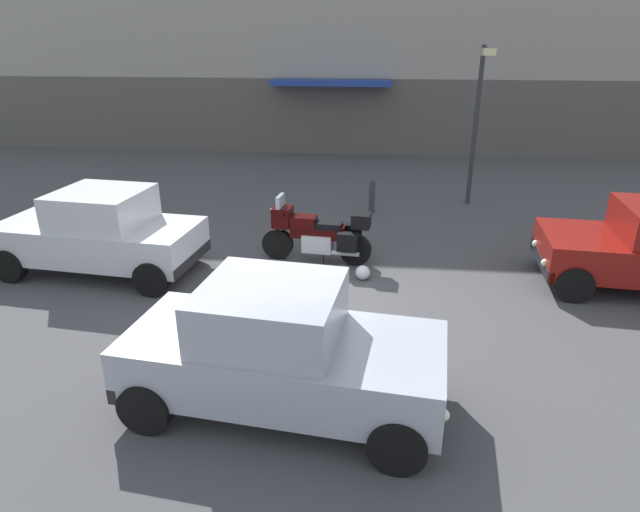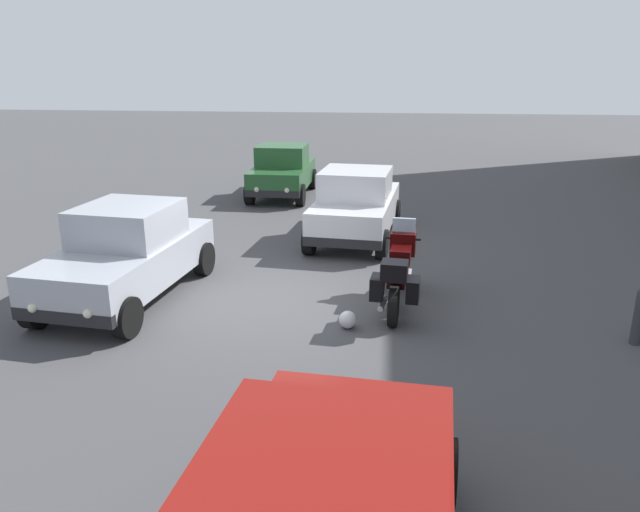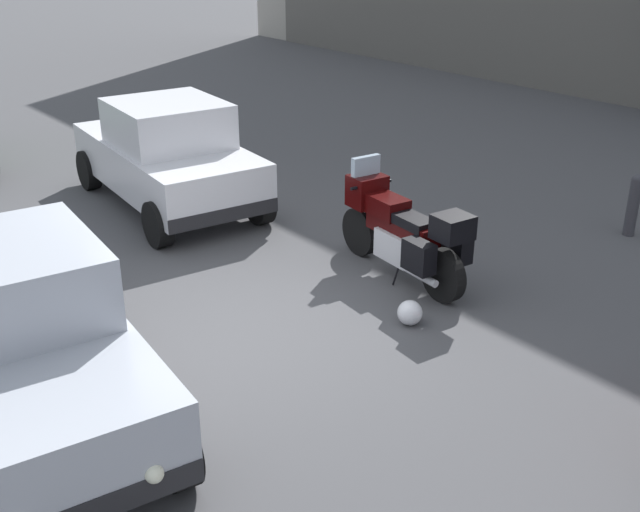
% 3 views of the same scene
% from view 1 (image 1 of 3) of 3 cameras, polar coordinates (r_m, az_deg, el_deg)
% --- Properties ---
extents(ground_plane, '(80.00, 80.00, 0.00)m').
position_cam_1_polar(ground_plane, '(9.09, -2.35, -5.98)').
color(ground_plane, '#424244').
extents(motorcycle, '(2.26, 0.84, 1.36)m').
position_cam_1_polar(motorcycle, '(10.84, -0.20, 2.45)').
color(motorcycle, black).
rests_on(motorcycle, ground).
extents(helmet, '(0.28, 0.28, 0.28)m').
position_cam_1_polar(helmet, '(10.24, 4.55, -1.76)').
color(helmet, silver).
rests_on(helmet, ground).
extents(car_hatchback_near, '(3.99, 2.13, 1.64)m').
position_cam_1_polar(car_hatchback_near, '(11.13, -22.21, 2.31)').
color(car_hatchback_near, silver).
rests_on(car_hatchback_near, ground).
extents(car_wagon_end, '(4.00, 2.17, 1.64)m').
position_cam_1_polar(car_wagon_end, '(6.58, -4.16, -9.90)').
color(car_wagon_end, '#9EA3AD').
rests_on(car_wagon_end, ground).
extents(streetlamp_curbside, '(0.28, 0.94, 4.09)m').
position_cam_1_polar(streetlamp_curbside, '(14.83, 16.43, 14.64)').
color(streetlamp_curbside, '#2D2D33').
rests_on(streetlamp_curbside, ground).
extents(bollard_curbside, '(0.16, 0.16, 0.89)m').
position_cam_1_polar(bollard_curbside, '(14.13, 5.53, 6.49)').
color(bollard_curbside, '#333338').
rests_on(bollard_curbside, ground).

